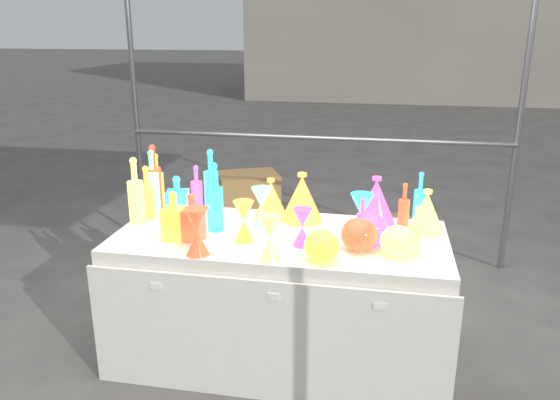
% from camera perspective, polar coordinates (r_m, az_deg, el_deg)
% --- Properties ---
extents(ground, '(80.00, 80.00, 0.00)m').
position_cam_1_polar(ground, '(3.33, 0.00, -15.78)').
color(ground, '#66635E').
rests_on(ground, ground).
extents(display_table, '(1.84, 0.83, 0.75)m').
position_cam_1_polar(display_table, '(3.13, -0.03, -10.15)').
color(display_table, white).
rests_on(display_table, ground).
extents(cardboard_box_closed, '(0.71, 0.63, 0.43)m').
position_cam_1_polar(cardboard_box_closed, '(5.53, -3.35, 0.63)').
color(cardboard_box_closed, '#A77E4B').
rests_on(cardboard_box_closed, ground).
extents(cardboard_box_flat, '(0.89, 0.83, 0.06)m').
position_cam_1_polar(cardboard_box_flat, '(5.21, 10.87, -2.87)').
color(cardboard_box_flat, '#A77E4B').
rests_on(cardboard_box_flat, ground).
extents(bottle_0, '(0.09, 0.09, 0.34)m').
position_cam_1_polar(bottle_0, '(3.49, -12.77, 2.05)').
color(bottle_0, red).
rests_on(bottle_0, display_table).
extents(bottle_1, '(0.10, 0.10, 0.38)m').
position_cam_1_polar(bottle_1, '(3.36, -7.22, 2.12)').
color(bottle_1, '#167C20').
rests_on(bottle_1, display_table).
extents(bottle_2, '(0.09, 0.09, 0.40)m').
position_cam_1_polar(bottle_2, '(3.45, -13.03, 2.39)').
color(bottle_2, orange).
rests_on(bottle_2, display_table).
extents(bottle_3, '(0.09, 0.09, 0.28)m').
position_cam_1_polar(bottle_3, '(3.40, -8.71, 1.34)').
color(bottle_3, '#1E5DB3').
rests_on(bottle_3, display_table).
extents(bottle_4, '(0.12, 0.12, 0.39)m').
position_cam_1_polar(bottle_4, '(3.22, -14.86, 1.00)').
color(bottle_4, '#137677').
rests_on(bottle_4, display_table).
extents(bottle_5, '(0.10, 0.10, 0.38)m').
position_cam_1_polar(bottle_5, '(3.43, -13.20, 2.04)').
color(bottle_5, '#BF267E').
rests_on(bottle_5, display_table).
extents(bottle_6, '(0.08, 0.08, 0.32)m').
position_cam_1_polar(bottle_6, '(3.30, -13.72, 0.83)').
color(bottle_6, red).
rests_on(bottle_6, display_table).
extents(bottle_7, '(0.11, 0.11, 0.39)m').
position_cam_1_polar(bottle_7, '(3.01, -6.83, 0.34)').
color(bottle_7, '#167C20').
rests_on(bottle_7, display_table).
extents(decanter_0, '(0.11, 0.11, 0.27)m').
position_cam_1_polar(decanter_0, '(2.93, -11.03, -1.61)').
color(decanter_0, red).
rests_on(decanter_0, display_table).
extents(decanter_1, '(0.12, 0.12, 0.26)m').
position_cam_1_polar(decanter_1, '(2.90, -9.15, -1.79)').
color(decanter_1, orange).
rests_on(decanter_1, display_table).
extents(decanter_2, '(0.14, 0.14, 0.29)m').
position_cam_1_polar(decanter_2, '(3.14, -10.65, -0.03)').
color(decanter_2, '#167C20').
rests_on(decanter_2, display_table).
extents(hourglass_0, '(0.15, 0.15, 0.24)m').
position_cam_1_polar(hourglass_0, '(2.72, -8.66, -3.28)').
color(hourglass_0, orange).
rests_on(hourglass_0, display_table).
extents(hourglass_1, '(0.11, 0.11, 0.20)m').
position_cam_1_polar(hourglass_1, '(2.81, 2.34, -2.85)').
color(hourglass_1, '#1E5DB3').
rests_on(hourglass_1, display_table).
extents(hourglass_2, '(0.12, 0.12, 0.23)m').
position_cam_1_polar(hourglass_2, '(2.63, -1.09, -3.99)').
color(hourglass_2, '#137677').
rests_on(hourglass_2, display_table).
extents(hourglass_3, '(0.15, 0.15, 0.23)m').
position_cam_1_polar(hourglass_3, '(3.05, -1.91, -0.82)').
color(hourglass_3, '#BF267E').
rests_on(hourglass_3, display_table).
extents(hourglass_4, '(0.14, 0.14, 0.22)m').
position_cam_1_polar(hourglass_4, '(2.87, -3.80, -2.21)').
color(hourglass_4, red).
rests_on(hourglass_4, display_table).
extents(hourglass_5, '(0.17, 0.17, 0.25)m').
position_cam_1_polar(hourglass_5, '(2.92, 8.49, -1.71)').
color(hourglass_5, '#167C20').
rests_on(hourglass_5, display_table).
extents(globe_0, '(0.20, 0.20, 0.14)m').
position_cam_1_polar(globe_0, '(2.64, 4.37, -5.01)').
color(globe_0, red).
rests_on(globe_0, display_table).
extents(globe_1, '(0.21, 0.21, 0.14)m').
position_cam_1_polar(globe_1, '(2.75, 12.22, -4.41)').
color(globe_1, '#137677').
rests_on(globe_1, display_table).
extents(globe_2, '(0.24, 0.24, 0.15)m').
position_cam_1_polar(globe_2, '(2.78, 8.24, -3.79)').
color(globe_2, orange).
rests_on(globe_2, display_table).
extents(globe_3, '(0.23, 0.23, 0.15)m').
position_cam_1_polar(globe_3, '(2.88, 9.42, -3.17)').
color(globe_3, '#1E5DB3').
rests_on(globe_3, display_table).
extents(lampshade_0, '(0.24, 0.24, 0.24)m').
position_cam_1_polar(lampshade_0, '(3.22, -0.96, 0.22)').
color(lampshade_0, yellow).
rests_on(lampshade_0, display_table).
extents(lampshade_1, '(0.31, 0.31, 0.29)m').
position_cam_1_polar(lampshade_1, '(3.16, 2.31, 0.33)').
color(lampshade_1, yellow).
rests_on(lampshade_1, display_table).
extents(lampshade_2, '(0.30, 0.30, 0.28)m').
position_cam_1_polar(lampshade_2, '(3.15, 9.98, -0.04)').
color(lampshade_2, '#1E5DB3').
rests_on(lampshade_2, display_table).
extents(lampshade_3, '(0.26, 0.26, 0.24)m').
position_cam_1_polar(lampshade_3, '(3.09, 15.06, -1.10)').
color(lampshade_3, '#137677').
rests_on(lampshade_3, display_table).
extents(bottle_8, '(0.08, 0.08, 0.30)m').
position_cam_1_polar(bottle_8, '(3.23, 14.40, 0.29)').
color(bottle_8, '#167C20').
rests_on(bottle_8, display_table).
extents(bottle_9, '(0.08, 0.08, 0.27)m').
position_cam_1_polar(bottle_9, '(3.10, 12.83, -0.64)').
color(bottle_9, orange).
rests_on(bottle_9, display_table).
extents(bottle_10, '(0.07, 0.07, 0.24)m').
position_cam_1_polar(bottle_10, '(2.88, 8.55, -2.08)').
color(bottle_10, '#1E5DB3').
rests_on(bottle_10, display_table).
extents(bottle_11, '(0.07, 0.07, 0.25)m').
position_cam_1_polar(bottle_11, '(2.77, 14.06, -3.10)').
color(bottle_11, '#137677').
rests_on(bottle_11, display_table).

